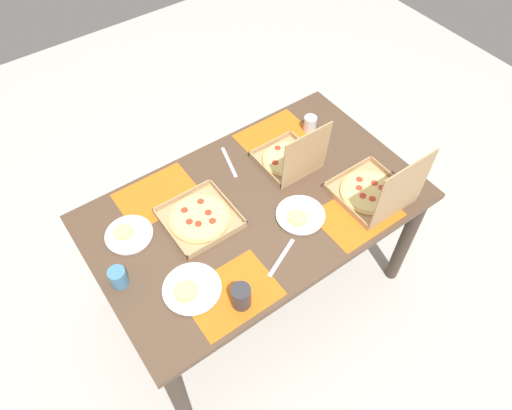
% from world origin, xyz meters
% --- Properties ---
extents(ground_plane, '(6.00, 6.00, 0.00)m').
position_xyz_m(ground_plane, '(0.00, 0.00, 0.00)').
color(ground_plane, beige).
extents(dining_table, '(1.51, 0.92, 0.76)m').
position_xyz_m(dining_table, '(0.00, 0.00, 0.65)').
color(dining_table, '#3F3328').
rests_on(dining_table, ground_plane).
extents(placemat_near_left, '(0.36, 0.26, 0.00)m').
position_xyz_m(placemat_near_left, '(-0.34, -0.31, 0.76)').
color(placemat_near_left, orange).
rests_on(placemat_near_left, dining_table).
extents(placemat_near_right, '(0.36, 0.26, 0.00)m').
position_xyz_m(placemat_near_right, '(0.34, -0.31, 0.76)').
color(placemat_near_right, orange).
rests_on(placemat_near_right, dining_table).
extents(placemat_far_left, '(0.36, 0.26, 0.00)m').
position_xyz_m(placemat_far_left, '(-0.34, 0.31, 0.76)').
color(placemat_far_left, orange).
rests_on(placemat_far_left, dining_table).
extents(placemat_far_right, '(0.36, 0.26, 0.00)m').
position_xyz_m(placemat_far_right, '(0.34, 0.31, 0.76)').
color(placemat_far_right, orange).
rests_on(placemat_far_right, dining_table).
extents(pizza_box_edge_far, '(0.26, 0.28, 0.30)m').
position_xyz_m(pizza_box_edge_far, '(-0.28, -0.11, 0.81)').
color(pizza_box_edge_far, tan).
rests_on(pizza_box_edge_far, dining_table).
extents(pizza_box_corner_left, '(0.31, 0.31, 0.04)m').
position_xyz_m(pizza_box_corner_left, '(0.25, -0.08, 0.77)').
color(pizza_box_corner_left, tan).
rests_on(pizza_box_corner_left, dining_table).
extents(pizza_box_corner_right, '(0.31, 0.31, 0.34)m').
position_xyz_m(pizza_box_corner_right, '(-0.47, 0.29, 0.81)').
color(pizza_box_corner_right, tan).
rests_on(pizza_box_corner_right, dining_table).
extents(plate_near_left, '(0.24, 0.24, 0.03)m').
position_xyz_m(plate_near_left, '(0.46, 0.20, 0.77)').
color(plate_near_left, white).
rests_on(plate_near_left, dining_table).
extents(plate_far_left, '(0.21, 0.21, 0.03)m').
position_xyz_m(plate_far_left, '(0.55, -0.18, 0.77)').
color(plate_far_left, white).
rests_on(plate_far_left, dining_table).
extents(plate_near_right, '(0.22, 0.22, 0.03)m').
position_xyz_m(plate_near_right, '(-0.12, 0.17, 0.77)').
color(plate_near_right, white).
rests_on(plate_near_right, dining_table).
extents(cup_clear_right, '(0.07, 0.07, 0.09)m').
position_xyz_m(cup_clear_right, '(-0.51, -0.24, 0.80)').
color(cup_clear_right, silver).
rests_on(cup_clear_right, dining_table).
extents(cup_red, '(0.08, 0.08, 0.11)m').
position_xyz_m(cup_red, '(0.33, 0.37, 0.82)').
color(cup_red, '#333338').
rests_on(cup_red, dining_table).
extents(cup_clear_left, '(0.07, 0.07, 0.09)m').
position_xyz_m(cup_clear_left, '(0.68, 0.01, 0.81)').
color(cup_clear_left, teal).
rests_on(cup_clear_left, dining_table).
extents(knife_by_near_right, '(0.20, 0.10, 0.00)m').
position_xyz_m(knife_by_near_right, '(0.08, 0.29, 0.76)').
color(knife_by_near_right, '#B7B7BC').
rests_on(knife_by_near_right, dining_table).
extents(knife_by_far_left, '(0.07, 0.21, 0.00)m').
position_xyz_m(knife_by_far_left, '(-0.05, -0.29, 0.76)').
color(knife_by_far_left, '#B7B7BC').
rests_on(knife_by_far_left, dining_table).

